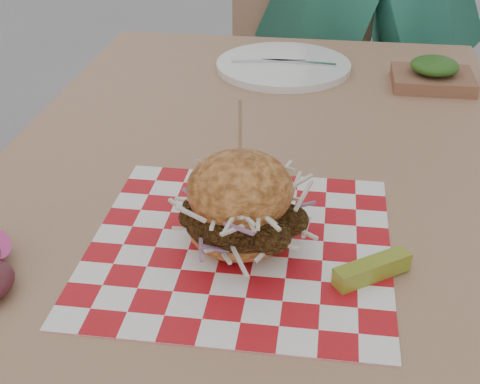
{
  "coord_description": "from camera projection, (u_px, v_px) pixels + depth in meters",
  "views": [
    {
      "loc": [
        -0.08,
        -1.2,
        1.21
      ],
      "look_at": [
        -0.17,
        -0.54,
        0.82
      ],
      "focal_mm": 50.0,
      "sensor_mm": 36.0,
      "label": 1
    }
  ],
  "objects": [
    {
      "name": "pickle_spear",
      "position": [
        372.0,
        269.0,
        0.75
      ],
      "size": [
        0.09,
        0.07,
        0.02
      ],
      "primitive_type": "cube",
      "rotation": [
        0.0,
        0.0,
        0.63
      ],
      "color": "olive",
      "rests_on": "paper_liner"
    },
    {
      "name": "paper_liner",
      "position": [
        240.0,
        245.0,
        0.81
      ],
      "size": [
        0.36,
        0.36,
        0.0
      ],
      "primitive_type": "cube",
      "color": "red",
      "rests_on": "patio_table"
    },
    {
      "name": "ground",
      "position": [
        342.0,
        380.0,
        1.62
      ],
      "size": [
        80.0,
        80.0,
        0.0
      ],
      "primitive_type": "plane",
      "color": "gray",
      "rests_on": "ground"
    },
    {
      "name": "sandwich",
      "position": [
        240.0,
        207.0,
        0.78
      ],
      "size": [
        0.17,
        0.17,
        0.19
      ],
      "color": "#D3803B",
      "rests_on": "paper_liner"
    },
    {
      "name": "patio_chair",
      "position": [
        301.0,
        63.0,
        1.96
      ],
      "size": [
        0.46,
        0.47,
        0.95
      ],
      "rotation": [
        0.0,
        0.0,
        -0.1
      ],
      "color": "#A77E5D",
      "rests_on": "ground"
    },
    {
      "name": "place_setting",
      "position": [
        283.0,
        66.0,
        1.34
      ],
      "size": [
        0.27,
        0.27,
        0.02
      ],
      "color": "white",
      "rests_on": "patio_table"
    },
    {
      "name": "patio_table",
      "position": [
        261.0,
        202.0,
        1.05
      ],
      "size": [
        0.8,
        1.2,
        0.75
      ],
      "color": "#A77E5D",
      "rests_on": "ground"
    },
    {
      "name": "kraft_tray",
      "position": [
        433.0,
        75.0,
        1.26
      ],
      "size": [
        0.15,
        0.12,
        0.06
      ],
      "color": "brown",
      "rests_on": "patio_table"
    }
  ]
}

